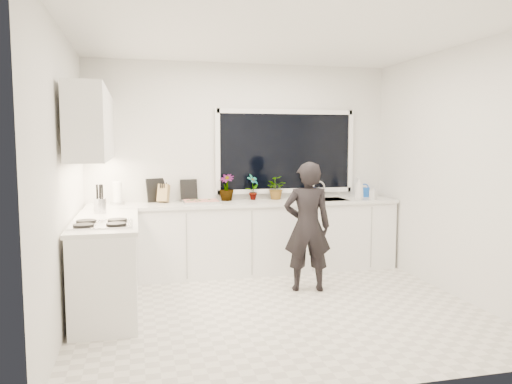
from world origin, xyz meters
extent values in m
cube|color=beige|center=(0.00, 0.00, -0.01)|extent=(4.00, 3.50, 0.02)
cube|color=white|center=(0.00, 1.76, 1.35)|extent=(4.00, 0.02, 2.70)
cube|color=white|center=(-2.01, 0.00, 1.35)|extent=(0.02, 3.50, 2.70)
cube|color=white|center=(2.01, 0.00, 1.35)|extent=(0.02, 3.50, 2.70)
cube|color=white|center=(0.00, 0.00, 2.71)|extent=(4.00, 3.50, 0.02)
cube|color=black|center=(0.60, 1.73, 1.55)|extent=(1.80, 0.02, 1.00)
cube|color=white|center=(0.00, 1.45, 0.44)|extent=(3.92, 0.58, 0.88)
cube|color=white|center=(-1.67, 0.35, 0.44)|extent=(0.58, 1.60, 0.88)
cube|color=silver|center=(0.00, 1.44, 0.90)|extent=(3.94, 0.62, 0.04)
cube|color=silver|center=(-1.67, 0.35, 0.90)|extent=(0.62, 1.60, 0.04)
cube|color=white|center=(-1.79, 0.70, 1.85)|extent=(0.34, 2.10, 0.70)
cube|color=silver|center=(1.05, 1.45, 0.87)|extent=(0.58, 0.42, 0.14)
cylinder|color=silver|center=(1.05, 1.65, 1.03)|extent=(0.03, 0.03, 0.22)
cube|color=black|center=(-1.69, 0.00, 0.94)|extent=(0.56, 0.48, 0.03)
imported|color=black|center=(0.50, 0.53, 0.73)|extent=(0.59, 0.45, 1.46)
cube|color=silver|center=(-0.59, 1.42, 0.94)|extent=(0.45, 0.34, 0.03)
cube|color=red|center=(-0.59, 1.42, 0.95)|extent=(0.41, 0.30, 0.01)
cylinder|color=blue|center=(1.71, 1.61, 0.98)|extent=(0.18, 0.18, 0.13)
cylinder|color=white|center=(-1.60, 1.55, 1.05)|extent=(0.11, 0.11, 0.26)
cube|color=olive|center=(-1.04, 1.59, 1.03)|extent=(0.16, 0.14, 0.22)
cylinder|color=#AEAEB3|center=(-1.75, 0.80, 1.00)|extent=(0.16, 0.16, 0.16)
cube|color=black|center=(-0.71, 1.69, 1.06)|extent=(0.22, 0.05, 0.28)
cube|color=black|center=(-1.13, 1.69, 1.07)|extent=(0.24, 0.12, 0.30)
imported|color=#26662D|center=(-0.23, 1.61, 1.09)|extent=(0.26, 0.26, 0.34)
imported|color=#26662D|center=(0.12, 1.61, 1.09)|extent=(0.22, 0.20, 0.34)
imported|color=#26662D|center=(0.42, 1.61, 1.07)|extent=(0.35, 0.36, 0.30)
imported|color=#26662D|center=(0.90, 1.61, 1.09)|extent=(0.24, 0.24, 0.34)
imported|color=#D8BF66|center=(1.48, 1.30, 1.07)|extent=(0.14, 0.14, 0.30)
imported|color=#D8BF66|center=(1.69, 1.30, 1.01)|extent=(0.11, 0.11, 0.18)
camera|label=1|loc=(-1.36, -4.73, 1.69)|focal=35.00mm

